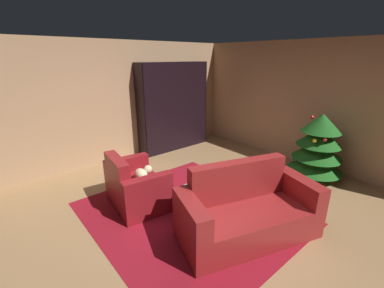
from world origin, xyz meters
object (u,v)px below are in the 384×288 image
book_stack_on_table (195,188)px  bookshelf_unit (177,109)px  coffee_table (201,194)px  armchair_red (135,187)px  bottle_on_table (208,191)px  couch_red (247,213)px  decorated_tree (318,146)px

book_stack_on_table → bookshelf_unit: bearing=147.4°
coffee_table → book_stack_on_table: (-0.05, -0.05, 0.09)m
armchair_red → bottle_on_table: 1.21m
bookshelf_unit → bottle_on_table: bearing=-29.9°
armchair_red → book_stack_on_table: (0.85, 0.49, 0.15)m
book_stack_on_table → couch_red: bearing=18.8°
bookshelf_unit → decorated_tree: 3.22m
coffee_table → book_stack_on_table: book_stack_on_table is taller
couch_red → bookshelf_unit: bearing=156.9°
decorated_tree → bookshelf_unit: bearing=-163.2°
bookshelf_unit → bottle_on_table: 3.24m
coffee_table → decorated_tree: size_ratio=0.51×
coffee_table → couch_red: bearing=16.1°
bookshelf_unit → bottle_on_table: (2.77, -1.60, -0.49)m
bottle_on_table → decorated_tree: bearing=83.4°
bookshelf_unit → decorated_tree: size_ratio=1.68×
decorated_tree → book_stack_on_table: bearing=-101.3°
bookshelf_unit → book_stack_on_table: 3.08m
book_stack_on_table → decorated_tree: 2.61m
couch_red → decorated_tree: size_ratio=1.54×
coffee_table → bottle_on_table: bottle_on_table is taller
armchair_red → bottle_on_table: size_ratio=4.49×
decorated_tree → coffee_table: bearing=-100.4°
bookshelf_unit → book_stack_on_table: bearing=-32.6°
armchair_red → decorated_tree: bearing=66.0°
coffee_table → bottle_on_table: (0.17, -0.02, 0.14)m
bottle_on_table → decorated_tree: 2.54m
armchair_red → book_stack_on_table: size_ratio=4.95×
bookshelf_unit → book_stack_on_table: size_ratio=9.28×
couch_red → decorated_tree: (-0.20, 2.31, 0.31)m
book_stack_on_table → coffee_table: bearing=45.1°
coffee_table → bottle_on_table: 0.22m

